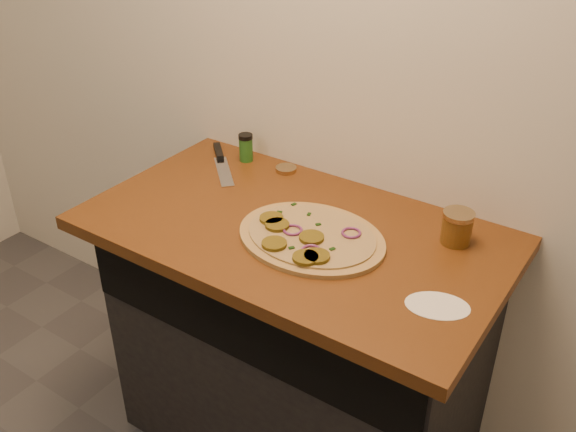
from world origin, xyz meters
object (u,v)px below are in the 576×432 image
Objects in this scene: chefs_knife at (221,161)px; pizza at (310,237)px; salsa_jar at (457,227)px; spice_shaker at (246,147)px.

pizza is at bearing -25.31° from chefs_knife.
spice_shaker is at bearing 173.65° from salsa_jar.
salsa_jar reaches higher than chefs_knife.
chefs_knife is 2.67× the size of salsa_jar.
chefs_knife is 0.84m from salsa_jar.
pizza is 0.54m from spice_shaker.
spice_shaker is (0.06, 0.06, 0.04)m from chefs_knife.
salsa_jar is at bearing -1.83° from chefs_knife.
salsa_jar is 0.98× the size of spice_shaker.
spice_shaker is (-0.45, 0.30, 0.04)m from pizza.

